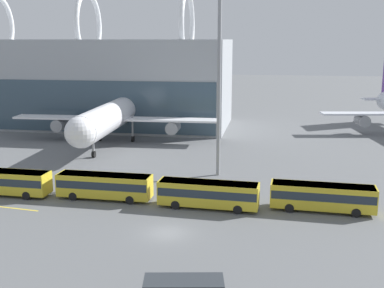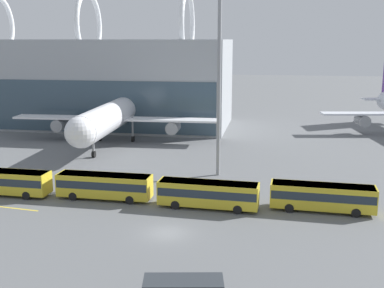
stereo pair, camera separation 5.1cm
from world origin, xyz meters
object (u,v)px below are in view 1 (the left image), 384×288
(airliner_at_gate_near, at_px, (114,115))
(floodlight_mast, at_px, (219,53))
(shuttle_bus_3, at_px, (322,196))
(shuttle_bus_1, at_px, (104,185))
(shuttle_bus_0, at_px, (5,181))
(shuttle_bus_2, at_px, (208,193))

(airliner_at_gate_near, relative_size, floodlight_mast, 1.40)
(airliner_at_gate_near, height_order, shuttle_bus_3, airliner_at_gate_near)
(airliner_at_gate_near, height_order, shuttle_bus_1, airliner_at_gate_near)
(shuttle_bus_0, relative_size, shuttle_bus_3, 1.00)
(airliner_at_gate_near, xyz_separation_m, shuttle_bus_0, (-3.47, -32.00, -3.39))
(shuttle_bus_3, bearing_deg, airliner_at_gate_near, 140.54)
(airliner_at_gate_near, xyz_separation_m, shuttle_bus_1, (9.13, -31.58, -3.39))
(shuttle_bus_1, distance_m, floodlight_mast, 23.13)
(shuttle_bus_2, bearing_deg, floodlight_mast, 94.87)
(airliner_at_gate_near, distance_m, shuttle_bus_2, 39.39)
(shuttle_bus_3, relative_size, floodlight_mast, 0.41)
(shuttle_bus_1, bearing_deg, airliner_at_gate_near, 107.58)
(shuttle_bus_2, bearing_deg, airliner_at_gate_near, 126.80)
(shuttle_bus_2, distance_m, floodlight_mast, 20.39)
(shuttle_bus_2, xyz_separation_m, floodlight_mast, (-0.40, 13.72, 15.07))
(shuttle_bus_1, xyz_separation_m, floodlight_mast, (12.19, 12.62, 15.07))
(airliner_at_gate_near, bearing_deg, shuttle_bus_0, -8.00)
(shuttle_bus_0, height_order, floodlight_mast, floodlight_mast)
(shuttle_bus_0, distance_m, shuttle_bus_1, 12.60)
(floodlight_mast, bearing_deg, airliner_at_gate_near, 138.36)
(airliner_at_gate_near, relative_size, shuttle_bus_0, 3.40)
(shuttle_bus_0, xyz_separation_m, shuttle_bus_1, (12.60, 0.43, 0.00))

